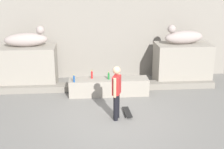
% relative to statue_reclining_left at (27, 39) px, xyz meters
% --- Properties ---
extents(ground_plane, '(40.00, 40.00, 0.00)m').
position_rel_statue_reclining_left_xyz_m(ground_plane, '(3.02, -3.43, -1.88)').
color(ground_plane, slate).
extents(pedestal_left, '(2.17, 1.23, 1.60)m').
position_rel_statue_reclining_left_xyz_m(pedestal_left, '(-0.04, -0.00, -1.08)').
color(pedestal_left, gray).
rests_on(pedestal_left, ground_plane).
extents(pedestal_right, '(2.17, 1.23, 1.60)m').
position_rel_statue_reclining_left_xyz_m(pedestal_right, '(6.08, -0.00, -1.08)').
color(pedestal_right, gray).
rests_on(pedestal_right, ground_plane).
extents(statue_reclining_left, '(1.65, 0.74, 0.78)m').
position_rel_statue_reclining_left_xyz_m(statue_reclining_left, '(0.00, 0.00, 0.00)').
color(statue_reclining_left, '#A2928C').
rests_on(statue_reclining_left, pedestal_left).
extents(statue_reclining_right, '(1.68, 0.84, 0.78)m').
position_rel_statue_reclining_left_xyz_m(statue_reclining_right, '(6.05, -0.01, 0.00)').
color(statue_reclining_right, '#A2928C').
rests_on(statue_reclining_right, pedestal_right).
extents(ledge_block, '(2.88, 0.68, 0.61)m').
position_rel_statue_reclining_left_xyz_m(ledge_block, '(3.02, -1.18, -1.58)').
color(ledge_block, gray).
rests_on(ledge_block, ground_plane).
extents(skater, '(0.31, 0.51, 1.67)m').
position_rel_statue_reclining_left_xyz_m(skater, '(3.11, -3.24, -0.96)').
color(skater, black).
rests_on(skater, ground_plane).
extents(skateboard, '(0.24, 0.81, 0.08)m').
position_rel_statue_reclining_left_xyz_m(skateboard, '(3.49, -2.92, -1.82)').
color(skateboard, black).
rests_on(skateboard, ground_plane).
extents(bottle_red, '(0.07, 0.07, 0.31)m').
position_rel_statue_reclining_left_xyz_m(bottle_red, '(2.42, -1.08, -1.14)').
color(bottle_red, red).
rests_on(bottle_red, ledge_block).
extents(bottle_blue, '(0.06, 0.06, 0.28)m').
position_rel_statue_reclining_left_xyz_m(bottle_blue, '(1.78, -1.44, -1.16)').
color(bottle_blue, '#194C99').
rests_on(bottle_blue, ledge_block).
extents(bottle_green, '(0.07, 0.07, 0.28)m').
position_rel_statue_reclining_left_xyz_m(bottle_green, '(3.02, -1.24, -1.16)').
color(bottle_green, '#1E722D').
rests_on(bottle_green, ledge_block).
extents(stair_step, '(8.29, 0.50, 0.24)m').
position_rel_statue_reclining_left_xyz_m(stair_step, '(3.02, -0.64, -1.76)').
color(stair_step, gray).
rests_on(stair_step, ground_plane).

